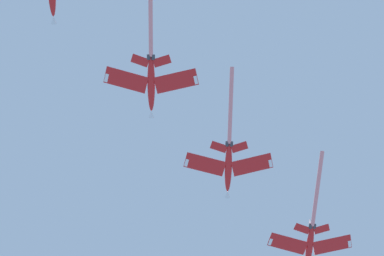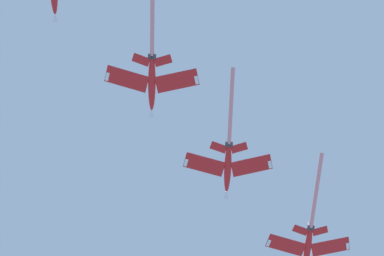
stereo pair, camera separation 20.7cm
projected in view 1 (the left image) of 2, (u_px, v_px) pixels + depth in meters
name	position (u px, v px, depth m)	size (l,w,h in m)	color
jet_lead	(311.00, 233.00, 116.52)	(23.77, 25.05, 8.99)	red
jet_second	(229.00, 155.00, 110.23)	(22.49, 23.91, 7.92)	red
jet_third	(151.00, 67.00, 103.45)	(23.93, 25.29, 8.82)	red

